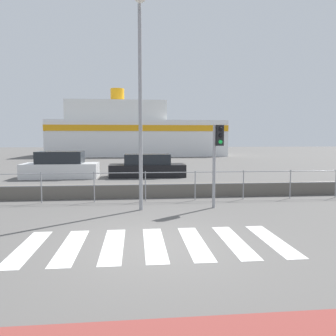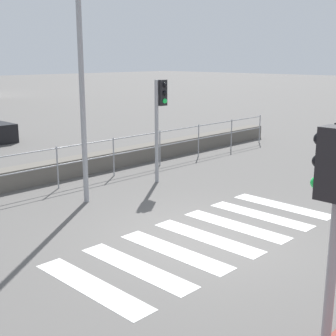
# 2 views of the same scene
# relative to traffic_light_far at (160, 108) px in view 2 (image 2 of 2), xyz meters

# --- Properties ---
(ground_plane) EXTENTS (160.00, 160.00, 0.00)m
(ground_plane) POSITION_rel_traffic_light_far_xyz_m (-2.35, -3.59, -2.03)
(ground_plane) COLOR #565451
(crosswalk) EXTENTS (5.85, 2.40, 0.01)m
(crosswalk) POSITION_rel_traffic_light_far_xyz_m (-2.30, -3.59, -2.02)
(crosswalk) COLOR silver
(crosswalk) RESTS_ON ground_plane
(seawall) EXTENTS (20.73, 0.55, 0.51)m
(seawall) POSITION_rel_traffic_light_far_xyz_m (-2.35, 2.27, -1.77)
(seawall) COLOR #605B54
(seawall) RESTS_ON ground_plane
(harbor_fence) EXTENTS (18.70, 0.04, 1.12)m
(harbor_fence) POSITION_rel_traffic_light_far_xyz_m (-2.35, 1.40, -1.29)
(harbor_fence) COLOR gray
(harbor_fence) RESTS_ON ground_plane
(traffic_light_far) EXTENTS (0.34, 0.32, 2.76)m
(traffic_light_far) POSITION_rel_traffic_light_far_xyz_m (0.00, 0.00, 0.00)
(traffic_light_far) COLOR gray
(traffic_light_far) RESTS_ON ground_plane
(streetlamp) EXTENTS (0.32, 1.14, 6.46)m
(streetlamp) POSITION_rel_traffic_light_far_xyz_m (-2.54, -0.28, 1.94)
(streetlamp) COLOR gray
(streetlamp) RESTS_ON ground_plane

